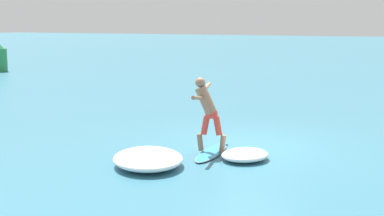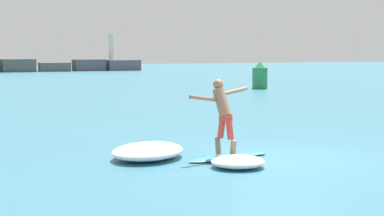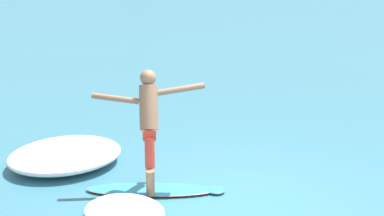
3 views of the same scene
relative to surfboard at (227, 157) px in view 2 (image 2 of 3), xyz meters
name	(u,v)px [view 2 (image 2 of 3)]	position (x,y,z in m)	size (l,w,h in m)	color
ground_plane	(281,159)	(1.18, -0.51, -0.04)	(200.00, 200.00, 0.00)	teal
surfboard	(227,157)	(0.00, 0.00, 0.00)	(2.17, 0.68, 0.21)	#3497C8
surfer	(222,110)	(-0.06, 0.11, 1.11)	(1.69, 0.81, 1.80)	#92674E
channel_marker_buoy	(260,76)	(14.02, 20.53, 0.81)	(1.04, 1.04, 1.88)	#288447
wave_foam_at_tail	(238,162)	(-0.24, -0.94, 0.09)	(1.47, 1.38, 0.26)	white
wave_foam_at_nose	(148,151)	(-1.65, 0.85, 0.14)	(2.46, 2.36, 0.36)	white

